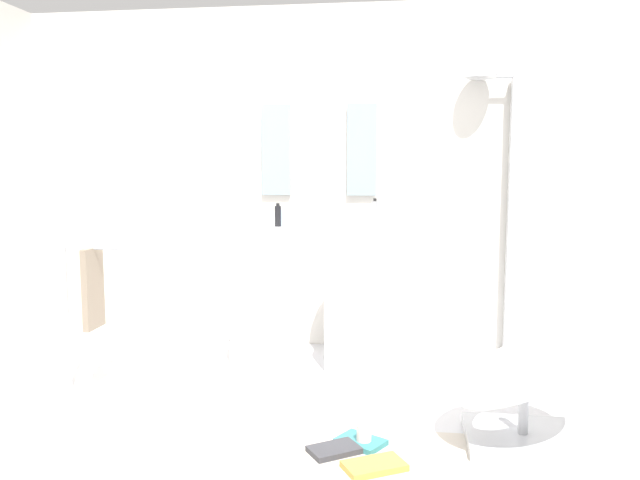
{
  "coord_description": "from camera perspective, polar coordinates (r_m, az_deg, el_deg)",
  "views": [
    {
      "loc": [
        0.66,
        -3.24,
        1.39
      ],
      "look_at": [
        0.15,
        0.55,
        0.95
      ],
      "focal_mm": 35.6,
      "sensor_mm": 36.0,
      "label": 1
    }
  ],
  "objects": [
    {
      "name": "pedestal_sink_right",
      "position": [
        4.46,
        3.27,
        -5.1
      ],
      "size": [
        0.4,
        0.4,
        1.08
      ],
      "color": "white",
      "rests_on": "ground_plane"
    },
    {
      "name": "pedestal_sink_left",
      "position": [
        4.55,
        -5.05,
        -4.87
      ],
      "size": [
        0.4,
        0.4,
        1.08
      ],
      "color": "white",
      "rests_on": "ground_plane"
    },
    {
      "name": "coffee_mug",
      "position": [
        3.3,
        3.97,
        -17.12
      ],
      "size": [
        0.07,
        0.07,
        0.11
      ],
      "primitive_type": "cylinder",
      "color": "white",
      "rests_on": "area_rug"
    },
    {
      "name": "lounge_chair",
      "position": [
        3.38,
        17.92,
        -11.68
      ],
      "size": [
        1.03,
        1.03,
        0.65
      ],
      "color": "#B7BABF",
      "rests_on": "ground_plane"
    },
    {
      "name": "soap_bottle_blue",
      "position": [
        4.46,
        -3.78,
        2.04
      ],
      "size": [
        0.05,
        0.05,
        0.14
      ],
      "color": "#4C72B7",
      "rests_on": "pedestal_sink_left"
    },
    {
      "name": "shower_column",
      "position": [
        4.84,
        17.17,
        2.6
      ],
      "size": [
        0.49,
        0.24,
        2.05
      ],
      "color": "#B7BABF",
      "rests_on": "ground_plane"
    },
    {
      "name": "magazine_charcoal",
      "position": [
        3.24,
        1.28,
        -18.33
      ],
      "size": [
        0.29,
        0.26,
        0.03
      ],
      "primitive_type": "cube",
      "rotation": [
        0.0,
        0.0,
        0.59
      ],
      "color": "#38383D",
      "rests_on": "area_rug"
    },
    {
      "name": "soap_bottle_grey",
      "position": [
        4.4,
        4.96,
        2.36
      ],
      "size": [
        0.04,
        0.04,
        0.2
      ],
      "color": "#99999E",
      "rests_on": "pedestal_sink_right"
    },
    {
      "name": "rear_partition",
      "position": [
        4.93,
        -0.02,
        5.53
      ],
      "size": [
        4.8,
        0.1,
        2.6
      ],
      "primitive_type": "cube",
      "color": "silver",
      "rests_on": "ground_plane"
    },
    {
      "name": "vanity_mirror_right",
      "position": [
        4.83,
        3.78,
        8.09
      ],
      "size": [
        0.22,
        0.03,
        0.69
      ],
      "primitive_type": "cube",
      "color": "#8C9EA8"
    },
    {
      "name": "ground_plane",
      "position": [
        3.59,
        -3.7,
        -16.57
      ],
      "size": [
        4.8,
        3.6,
        0.04
      ],
      "primitive_type": "cube",
      "color": "silver"
    },
    {
      "name": "towel_rack",
      "position": [
        4.16,
        -20.08,
        -4.38
      ],
      "size": [
        0.37,
        0.22,
        0.95
      ],
      "color": "#B7BABF",
      "rests_on": "ground_plane"
    },
    {
      "name": "soap_bottle_black",
      "position": [
        4.45,
        -3.81,
        2.19
      ],
      "size": [
        0.05,
        0.05,
        0.16
      ],
      "color": "black",
      "rests_on": "pedestal_sink_left"
    },
    {
      "name": "area_rug",
      "position": [
        3.23,
        6.4,
        -18.84
      ],
      "size": [
        1.22,
        0.63,
        0.01
      ],
      "primitive_type": "cube",
      "color": "beige",
      "rests_on": "ground_plane"
    },
    {
      "name": "magazine_ochre",
      "position": [
        3.1,
        4.9,
        -19.57
      ],
      "size": [
        0.32,
        0.28,
        0.03
      ],
      "primitive_type": "cube",
      "rotation": [
        0.0,
        0.0,
        0.51
      ],
      "color": "gold",
      "rests_on": "area_rug"
    },
    {
      "name": "vanity_mirror_left",
      "position": [
        4.92,
        -3.97,
        8.06
      ],
      "size": [
        0.22,
        0.03,
        0.69
      ],
      "primitive_type": "cube",
      "color": "#8C9EA8"
    },
    {
      "name": "magazine_teal",
      "position": [
        3.33,
        3.68,
        -17.65
      ],
      "size": [
        0.28,
        0.26,
        0.03
      ],
      "primitive_type": "cube",
      "rotation": [
        0.0,
        0.0,
        -0.54
      ],
      "color": "teal",
      "rests_on": "area_rug"
    }
  ]
}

